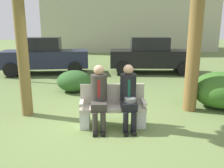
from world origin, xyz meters
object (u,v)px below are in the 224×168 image
Objects in this scene: shrub_near_bench at (221,90)px; shrub_mid_lawn at (74,81)px; seated_man_left at (99,94)px; seated_man_right at (129,94)px; parked_car_near at (45,56)px; park_bench at (113,108)px; parked_car_far at (151,55)px; street_lamp at (23,21)px.

shrub_mid_lawn is at bearing 156.50° from shrub_near_bench.
shrub_near_bench is (3.24, 1.21, -0.27)m from seated_man_left.
parked_car_near is at bearing 117.12° from seated_man_right.
seated_man_right is 3.38m from shrub_mid_lawn.
park_bench is 1.03× the size of seated_man_right.
parked_car_far is at bearing -0.12° from parked_car_near.
shrub_near_bench is (2.63, 1.22, -0.27)m from seated_man_right.
seated_man_left is 0.35× the size of street_lamp.
parked_car_near and parked_car_far have the same top height.
park_bench is 0.47m from seated_man_left.
parked_car_far is at bearing 18.16° from street_lamp.
seated_man_right reaches higher than seated_man_left.
street_lamp is at bearing 125.77° from park_bench.
seated_man_left reaches higher than shrub_mid_lawn.
street_lamp reaches higher than shrub_mid_lawn.
street_lamp is at bearing 127.72° from seated_man_right.
street_lamp is (-5.28, -1.73, 1.52)m from parked_car_far.
parked_car_near reaches higher than shrub_near_bench.
street_lamp is (-3.51, 4.54, 1.61)m from seated_man_right.
seated_man_right is 6.52m from parked_car_far.
park_bench is at bearing -108.83° from parked_car_far.
park_bench is 0.91× the size of shrub_near_bench.
parked_car_near is 4.99m from parked_car_far.
seated_man_right is at bearing -0.48° from seated_man_left.
street_lamp reaches higher than seated_man_right.
parked_car_far is 1.02× the size of street_lamp.
parked_car_near is at bearing 112.50° from seated_man_left.
shrub_near_bench reaches higher than park_bench.
street_lamp is at bearing 122.54° from seated_man_left.
street_lamp is at bearing 151.56° from shrub_near_bench.
street_lamp reaches higher than parked_car_near.
parked_car_near is at bearing 115.13° from park_bench.
parked_car_near is 2.33m from street_lamp.
street_lamp reaches higher than parked_car_far.
park_bench is 1.04× the size of seated_man_left.
street_lamp reaches higher than seated_man_left.
parked_car_near reaches higher than park_bench.
seated_man_left is at bearing -73.74° from shrub_mid_lawn.
parked_car_far is at bearing 99.60° from shrub_near_bench.
seated_man_right is 1.18× the size of shrub_mid_lawn.
parked_car_far reaches higher than park_bench.
parked_car_far reaches higher than seated_man_left.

